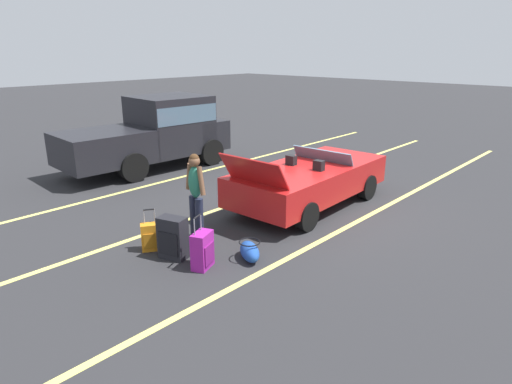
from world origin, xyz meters
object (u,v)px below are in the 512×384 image
Objects in this scene: convertible_car at (314,179)px; suitcase_large_black at (173,238)px; suitcase_medium_bright at (203,250)px; parked_pickup_truck_near at (157,131)px; duffel_bag at (250,251)px; traveler_person at (196,192)px; suitcase_small_carryon at (151,237)px.

suitcase_large_black is at bearing 176.52° from convertible_car.
parked_pickup_truck_near is (3.43, 5.99, 0.79)m from suitcase_medium_bright.
suitcase_medium_bright reaches higher than duffel_bag.
convertible_car is at bearing -82.12° from parked_pickup_truck_near.
traveler_person is (-3.16, 0.44, 0.34)m from convertible_car.
parked_pickup_truck_near is at bearing 128.38° from suitcase_medium_bright.
convertible_car is 5.49m from parked_pickup_truck_near.
suitcase_small_carryon is at bearing 174.32° from traveler_person.
parked_pickup_truck_near is at bearing 92.63° from convertible_car.
duffel_bag is at bearing 41.33° from suitcase_medium_bright.
convertible_car reaches higher than suitcase_large_black.
suitcase_medium_bright is 1.21m from suitcase_small_carryon.
convertible_car is 4.70× the size of suitcase_medium_bright.
suitcase_large_black is 0.45× the size of traveler_person.
convertible_car is at bearing 161.52° from suitcase_large_black.
suitcase_large_black is 1.05m from traveler_person.
suitcase_medium_bright is at bearing -118.59° from traveler_person.
suitcase_small_carryon is 1.09× the size of duffel_bag.
parked_pickup_truck_near reaches higher than suitcase_large_black.
suitcase_medium_bright is 1.29× the size of duffel_bag.
suitcase_large_black is 0.15× the size of parked_pickup_truck_near.
suitcase_small_carryon is at bearing 166.71° from suitcase_medium_bright.
suitcase_large_black is 0.81× the size of suitcase_medium_bright.
parked_pickup_truck_near is (3.61, 4.80, 0.85)m from suitcase_small_carryon.
traveler_person reaches higher than duffel_bag.
traveler_person reaches higher than suitcase_large_black.
suitcase_small_carryon is (-0.08, 0.54, -0.12)m from suitcase_large_black.
parked_pickup_truck_near is (-0.44, 5.44, 0.51)m from convertible_car.
traveler_person reaches higher than suitcase_medium_bright.
convertible_car reaches higher than suitcase_medium_bright.
parked_pickup_truck_near is (2.72, 5.00, 0.18)m from traveler_person.
duffel_bag is at bearing 62.64° from suitcase_small_carryon.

